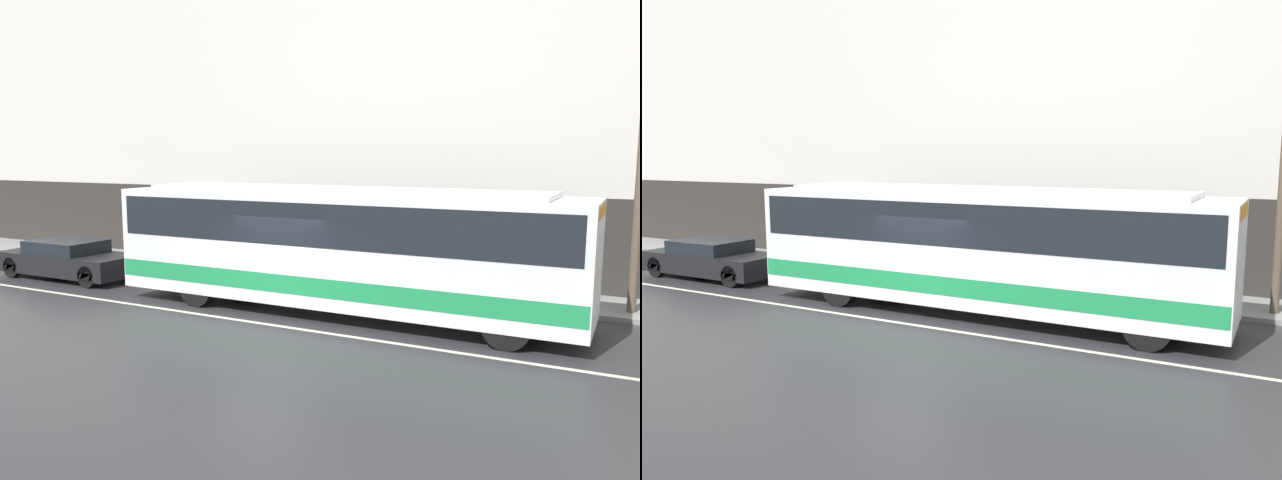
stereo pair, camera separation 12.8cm
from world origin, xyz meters
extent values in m
plane|color=#2D2D30|center=(0.00, 0.00, 0.00)|extent=(60.00, 60.00, 0.00)
cube|color=gray|center=(0.00, 5.22, 0.06)|extent=(60.00, 2.43, 0.13)
cube|color=silver|center=(0.00, 6.58, 5.91)|extent=(60.00, 0.30, 11.82)
cube|color=#2D2B28|center=(0.00, 6.42, 1.40)|extent=(60.00, 0.06, 2.80)
cube|color=beige|center=(0.00, 0.00, 0.00)|extent=(54.00, 0.14, 0.01)
cube|color=white|center=(0.97, 1.76, 1.70)|extent=(12.00, 2.53, 2.70)
cube|color=#1E8C4C|center=(0.97, 1.76, 0.90)|extent=(11.94, 2.55, 0.45)
cube|color=black|center=(0.97, 1.76, 2.36)|extent=(11.64, 2.55, 1.03)
cube|color=orange|center=(6.92, 1.76, 2.86)|extent=(0.12, 1.90, 0.28)
cube|color=white|center=(0.97, 1.76, 3.11)|extent=(10.20, 2.15, 0.12)
cylinder|color=black|center=(5.37, 0.66, 0.50)|extent=(1.01, 0.28, 1.01)
cylinder|color=black|center=(5.37, 2.86, 0.50)|extent=(1.01, 0.28, 1.01)
cylinder|color=black|center=(-2.63, 0.66, 0.50)|extent=(1.01, 0.28, 1.01)
cylinder|color=black|center=(-2.63, 2.86, 0.50)|extent=(1.01, 0.28, 1.01)
cube|color=black|center=(-8.71, 1.76, 0.50)|extent=(4.73, 1.87, 0.64)
cube|color=black|center=(-8.83, 1.76, 1.03)|extent=(2.27, 1.68, 0.40)
cylinder|color=black|center=(-6.99, 0.93, 0.33)|extent=(0.67, 0.20, 0.67)
cylinder|color=black|center=(-6.99, 2.59, 0.33)|extent=(0.67, 0.20, 0.67)
cylinder|color=black|center=(-10.42, 0.93, 0.33)|extent=(0.67, 0.20, 0.67)
cylinder|color=black|center=(-10.42, 2.59, 0.33)|extent=(0.67, 0.20, 0.67)
cylinder|color=#1E5933|center=(-2.91, 5.29, 0.87)|extent=(0.36, 0.36, 1.48)
sphere|color=tan|center=(-2.91, 5.29, 1.74)|extent=(0.27, 0.27, 0.27)
camera|label=1|loc=(7.73, -12.12, 4.02)|focal=35.00mm
camera|label=2|loc=(7.84, -12.06, 4.02)|focal=35.00mm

